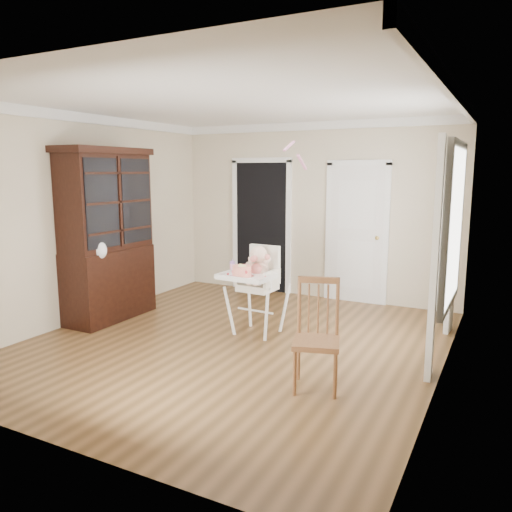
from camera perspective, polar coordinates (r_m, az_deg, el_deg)
The scene contains 16 objects.
floor at distance 5.88m, azimuth -2.47°, elevation -9.88°, with size 5.00×5.00×0.00m, color #50371B.
ceiling at distance 5.59m, azimuth -2.68°, elevation 17.19°, with size 5.00×5.00×0.00m, color white.
wall_back at distance 7.83m, azimuth 6.59°, elevation 5.10°, with size 4.50×4.50×0.00m, color beige.
wall_left at distance 6.97m, azimuth -18.88°, elevation 4.08°, with size 5.00×5.00×0.00m, color beige.
wall_right at distance 4.87m, azimuth 21.06°, elevation 1.73°, with size 5.00×5.00×0.00m, color beige.
crown_molding at distance 5.58m, azimuth -2.68°, elevation 16.58°, with size 4.50×5.00×0.12m, color white, non-canonical shape.
doorway at distance 8.20m, azimuth 0.62°, elevation 3.68°, with size 1.06×0.05×2.22m.
closet_door at distance 7.63m, azimuth 11.41°, elevation 2.40°, with size 0.96×0.09×2.13m.
window_right at distance 5.68m, azimuth 21.21°, elevation 2.12°, with size 0.13×1.84×2.30m.
high_chair at distance 6.03m, azimuth 0.14°, elevation -2.69°, with size 0.67×0.81×1.10m.
baby at distance 6.02m, azimuth 0.28°, elevation -1.17°, with size 0.32×0.24×0.48m.
cake at distance 5.77m, azimuth -1.63°, elevation -1.74°, with size 0.28×0.28×0.13m.
sippy_cup at distance 6.06m, azimuth -2.71°, elevation -1.16°, with size 0.07×0.07×0.16m.
china_cabinet at distance 6.88m, azimuth -16.65°, elevation 2.33°, with size 0.60×1.34×2.27m.
dining_chair at distance 4.62m, azimuth 6.95°, elevation -9.31°, with size 0.51×0.51×1.01m.
streamer at distance 6.20m, azimuth 3.81°, elevation 12.45°, with size 0.03×0.50×0.02m, color pink, non-canonical shape.
Camera 1 is at (2.76, -4.81, 1.97)m, focal length 35.00 mm.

